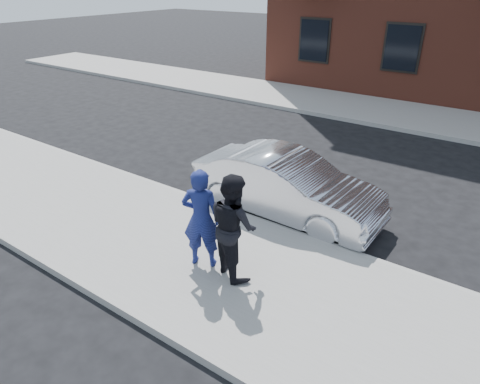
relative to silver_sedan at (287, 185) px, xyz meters
The scene contains 7 objects.
ground 3.69m from the silver_sedan, 39.39° to the right, with size 100.00×100.00×0.00m, color black.
near_sidewalk 3.84m from the silver_sedan, 42.31° to the right, with size 50.00×3.50×0.15m, color gray.
near_curb 2.97m from the silver_sedan, 14.99° to the right, with size 50.00×0.10×0.15m, color #999691.
far_curb 7.70m from the silver_sedan, 68.61° to the left, with size 50.00×0.10×0.15m, color #999691.
silver_sedan is the anchor object (origin of this frame).
man_hoodie 2.66m from the silver_sedan, 94.33° to the right, with size 0.79×0.67×1.83m.
man_peacoat 2.58m from the silver_sedan, 81.16° to the right, with size 1.11×1.02×1.85m.
Camera 1 is at (1.13, -5.09, 4.75)m, focal length 32.00 mm.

